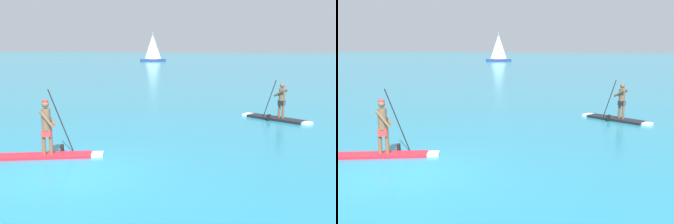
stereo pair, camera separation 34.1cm
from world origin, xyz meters
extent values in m
plane|color=teal|center=(0.00, 0.00, 0.00)|extent=(440.00, 440.00, 0.00)
cube|color=red|center=(-1.46, 1.32, 0.04)|extent=(2.83, 1.53, 0.08)
cube|color=white|center=(0.01, 1.84, 0.04)|extent=(0.48, 0.53, 0.08)
cylinder|color=brown|center=(-1.27, 1.39, 0.46)|extent=(0.11, 0.11, 0.75)
cylinder|color=brown|center=(-1.47, 1.32, 0.46)|extent=(0.11, 0.11, 0.75)
cube|color=red|center=(-1.37, 1.35, 0.74)|extent=(0.32, 0.29, 0.22)
cylinder|color=brown|center=(-1.37, 1.35, 1.15)|extent=(0.26, 0.26, 0.63)
sphere|color=brown|center=(-1.37, 1.35, 1.60)|extent=(0.21, 0.21, 0.21)
cylinder|color=red|center=(-1.37, 1.35, 1.70)|extent=(0.18, 0.18, 0.06)
cylinder|color=brown|center=(-1.37, 1.51, 1.17)|extent=(0.40, 0.21, 0.54)
cylinder|color=brown|center=(-1.27, 1.23, 1.17)|extent=(0.40, 0.21, 0.54)
cylinder|color=black|center=(-1.18, 1.86, 1.02)|extent=(0.68, 0.27, 1.98)
cube|color=black|center=(-1.18, 1.86, 0.10)|extent=(0.14, 0.22, 0.32)
cube|color=black|center=(5.49, 9.14, 0.05)|extent=(2.63, 2.01, 0.11)
cube|color=white|center=(4.22, 9.94, 0.05)|extent=(0.54, 0.59, 0.11)
cube|color=white|center=(6.76, 8.35, 0.05)|extent=(0.51, 0.53, 0.11)
cylinder|color=brown|center=(5.62, 9.06, 0.50)|extent=(0.11, 0.11, 0.79)
cylinder|color=brown|center=(5.78, 8.96, 0.50)|extent=(0.11, 0.11, 0.79)
cube|color=black|center=(5.70, 9.01, 0.81)|extent=(0.34, 0.32, 0.22)
cylinder|color=brown|center=(5.70, 9.01, 1.17)|extent=(0.26, 0.26, 0.54)
sphere|color=brown|center=(5.70, 9.01, 1.57)|extent=(0.21, 0.21, 0.21)
cylinder|color=brown|center=(5.57, 8.91, 1.25)|extent=(0.48, 0.40, 0.39)
cylinder|color=brown|center=(5.73, 9.17, 1.25)|extent=(0.48, 0.40, 0.39)
cylinder|color=black|center=(5.16, 8.82, 0.96)|extent=(0.54, 0.36, 1.81)
cube|color=black|center=(5.16, 8.82, 0.13)|extent=(0.17, 0.21, 0.32)
cube|color=navy|center=(-18.99, 75.09, 0.29)|extent=(5.86, 3.40, 0.57)
cylinder|color=#B2B2B7|center=(-18.99, 75.09, 3.61)|extent=(0.12, 0.12, 6.08)
pyramid|color=white|center=(-18.99, 75.09, 3.37)|extent=(2.55, 0.41, 5.39)
cube|color=silver|center=(-18.99, 75.09, 0.74)|extent=(2.29, 1.70, 0.34)
camera|label=1|loc=(4.73, -8.56, 3.25)|focal=40.86mm
camera|label=2|loc=(5.06, -8.47, 3.25)|focal=40.86mm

